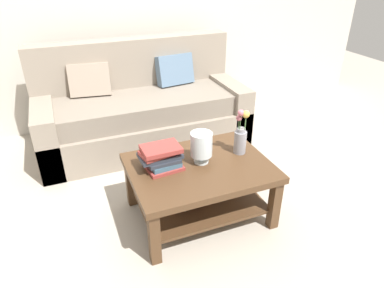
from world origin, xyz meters
name	(u,v)px	position (x,y,z in m)	size (l,w,h in m)	color
ground_plane	(187,183)	(0.00, 0.00, 0.00)	(10.00, 10.00, 0.00)	#ADA393
back_wall	(133,3)	(0.00, 1.65, 1.35)	(6.40, 0.12, 2.70)	beige
couch	(142,110)	(-0.15, 0.94, 0.36)	(2.13, 0.90, 1.06)	gray
coffee_table	(199,180)	(-0.07, -0.43, 0.33)	(1.03, 0.78, 0.46)	#4C331E
book_stack_main	(162,157)	(-0.33, -0.36, 0.55)	(0.32, 0.25, 0.18)	#993833
glass_hurricane_vase	(201,145)	(-0.04, -0.40, 0.60)	(0.16, 0.16, 0.24)	silver
flower_pitcher	(241,135)	(0.29, -0.38, 0.61)	(0.10, 0.11, 0.37)	gray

